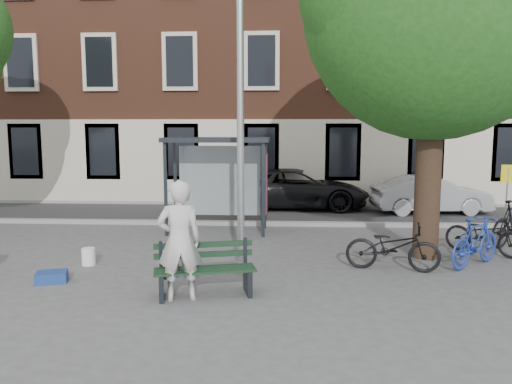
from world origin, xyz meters
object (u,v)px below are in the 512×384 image
at_px(lamppost, 240,133).
at_px(painter, 179,241).
at_px(bike_c, 485,234).
at_px(bus_shelter, 232,163).
at_px(bench, 205,272).
at_px(bike_b, 476,242).
at_px(notice_sign, 507,186).
at_px(bike_a, 393,247).
at_px(car_silver, 431,195).
at_px(car_dark, 297,189).

height_order(lamppost, painter, lamppost).
height_order(painter, bike_c, painter).
distance_m(lamppost, painter, 2.52).
height_order(lamppost, bus_shelter, lamppost).
height_order(bench, bike_c, bike_c).
height_order(lamppost, bike_b, lamppost).
bearing_deg(notice_sign, bike_a, -136.12).
bearing_deg(bike_c, bike_b, -170.38).
bearing_deg(bike_b, bench, 70.69).
bearing_deg(bus_shelter, bike_b, -31.15).
height_order(bike_a, bike_c, bike_a).
relative_size(bike_a, notice_sign, 0.95).
height_order(bench, bike_b, bike_b).
distance_m(bike_c, notice_sign, 1.84).
bearing_deg(bike_a, bike_b, -65.91).
bearing_deg(lamppost, car_silver, 51.99).
bearing_deg(notice_sign, car_dark, 139.64).
bearing_deg(car_silver, car_dark, 73.63).
height_order(painter, bike_b, painter).
height_order(lamppost, car_silver, lamppost).
relative_size(painter, bike_b, 1.16).
bearing_deg(bus_shelter, bike_a, -45.37).
height_order(painter, car_dark, painter).
xyz_separation_m(lamppost, bench, (-0.51, -1.30, -2.38)).
height_order(bike_c, car_dark, car_dark).
bearing_deg(car_dark, lamppost, 172.09).
height_order(bench, bike_a, bike_a).
bearing_deg(bike_b, bike_c, -70.63).
bearing_deg(bus_shelter, lamppost, -81.57).
xyz_separation_m(bus_shelter, car_silver, (6.42, 3.33, -1.28)).
height_order(bike_b, bike_c, bike_b).
height_order(car_dark, car_silver, car_dark).
xyz_separation_m(bike_a, bike_c, (2.38, 1.45, -0.02)).
distance_m(painter, bench, 0.75).
height_order(car_dark, notice_sign, notice_sign).
xyz_separation_m(bike_a, notice_sign, (3.36, 2.67, 0.95)).
height_order(bus_shelter, car_silver, bus_shelter).
relative_size(bike_c, notice_sign, 0.90).
xyz_separation_m(car_dark, car_silver, (4.51, -0.87, -0.08)).
distance_m(bus_shelter, bike_a, 5.39).
relative_size(car_silver, notice_sign, 1.96).
relative_size(painter, bike_a, 1.09).
bearing_deg(car_silver, bench, 138.65).
height_order(bus_shelter, bike_c, bus_shelter).
relative_size(lamppost, bus_shelter, 2.14).
xyz_separation_m(bench, car_silver, (6.33, 8.74, 0.23)).
height_order(bike_b, car_dark, car_dark).
height_order(lamppost, bike_a, lamppost).
xyz_separation_m(bike_b, bike_c, (0.59, 1.04, -0.06)).
distance_m(bench, bike_b, 5.75).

